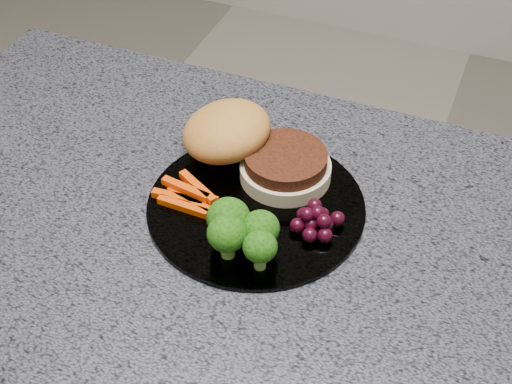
% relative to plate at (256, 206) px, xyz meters
% --- Properties ---
extents(countertop, '(1.20, 0.60, 0.04)m').
position_rel_plate_xyz_m(countertop, '(0.10, -0.05, -0.02)').
color(countertop, '#4E4F58').
rests_on(countertop, island_cabinet).
extents(plate, '(0.26, 0.26, 0.01)m').
position_rel_plate_xyz_m(plate, '(0.00, 0.00, 0.00)').
color(plate, white).
rests_on(plate, countertop).
extents(burger, '(0.21, 0.14, 0.06)m').
position_rel_plate_xyz_m(burger, '(-0.04, 0.07, 0.03)').
color(burger, '#CAB98E').
rests_on(burger, plate).
extents(carrot_sticks, '(0.08, 0.05, 0.02)m').
position_rel_plate_xyz_m(carrot_sticks, '(-0.08, -0.02, 0.01)').
color(carrot_sticks, '#CC3B03').
rests_on(carrot_sticks, plate).
extents(broccoli, '(0.09, 0.07, 0.06)m').
position_rel_plate_xyz_m(broccoli, '(0.01, -0.07, 0.04)').
color(broccoli, olive).
rests_on(broccoli, plate).
extents(grape_bunch, '(0.06, 0.05, 0.03)m').
position_rel_plate_xyz_m(grape_bunch, '(0.08, -0.01, 0.02)').
color(grape_bunch, black).
rests_on(grape_bunch, plate).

